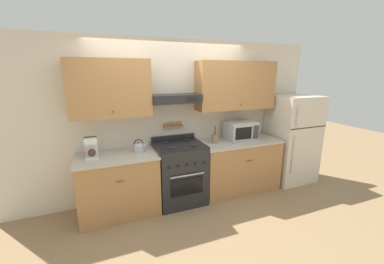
# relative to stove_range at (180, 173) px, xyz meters

# --- Properties ---
(ground_plane) EXTENTS (16.00, 16.00, 0.00)m
(ground_plane) POSITION_rel_stove_range_xyz_m (0.00, -0.34, -0.48)
(ground_plane) COLOR #937551
(wall_back) EXTENTS (5.20, 0.46, 2.55)m
(wall_back) POSITION_rel_stove_range_xyz_m (0.07, 0.30, 1.01)
(wall_back) COLOR beige
(wall_back) RESTS_ON ground_plane
(counter_left) EXTENTS (1.12, 0.69, 0.90)m
(counter_left) POSITION_rel_stove_range_xyz_m (-0.94, 0.01, -0.03)
(counter_left) COLOR #AD7A47
(counter_left) RESTS_ON ground_plane
(counter_right) EXTENTS (1.42, 0.69, 0.90)m
(counter_right) POSITION_rel_stove_range_xyz_m (1.09, 0.01, -0.03)
(counter_right) COLOR #AD7A47
(counter_right) RESTS_ON ground_plane
(stove_range) EXTENTS (0.75, 0.70, 1.03)m
(stove_range) POSITION_rel_stove_range_xyz_m (0.00, 0.00, 0.00)
(stove_range) COLOR #232326
(stove_range) RESTS_ON ground_plane
(refrigerator) EXTENTS (0.82, 0.73, 1.63)m
(refrigerator) POSITION_rel_stove_range_xyz_m (2.25, -0.02, 0.33)
(refrigerator) COLOR beige
(refrigerator) RESTS_ON ground_plane
(tea_kettle) EXTENTS (0.20, 0.16, 0.20)m
(tea_kettle) POSITION_rel_stove_range_xyz_m (-0.61, 0.04, 0.49)
(tea_kettle) COLOR #B7B7BC
(tea_kettle) RESTS_ON counter_left
(coffee_maker) EXTENTS (0.16, 0.20, 0.28)m
(coffee_maker) POSITION_rel_stove_range_xyz_m (-1.26, 0.06, 0.56)
(coffee_maker) COLOR white
(coffee_maker) RESTS_ON counter_left
(microwave) EXTENTS (0.51, 0.36, 0.32)m
(microwave) POSITION_rel_stove_range_xyz_m (1.15, 0.06, 0.57)
(microwave) COLOR #ADAFB5
(microwave) RESTS_ON counter_right
(utensil_crock) EXTENTS (0.12, 0.12, 0.30)m
(utensil_crock) POSITION_rel_stove_range_xyz_m (0.64, 0.04, 0.49)
(utensil_crock) COLOR #8E7051
(utensil_crock) RESTS_ON counter_right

